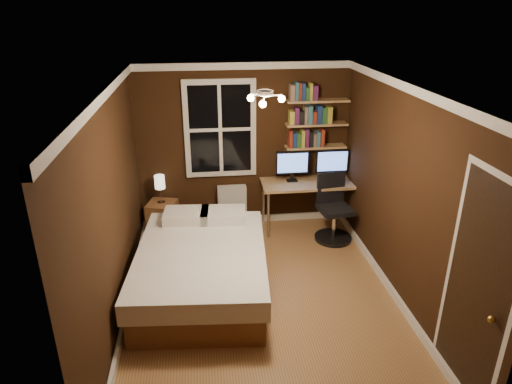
{
  "coord_description": "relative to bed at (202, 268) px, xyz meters",
  "views": [
    {
      "loc": [
        -0.64,
        -4.49,
        3.3
      ],
      "look_at": [
        -0.02,
        0.45,
        1.2
      ],
      "focal_mm": 32.0,
      "sensor_mm": 36.0,
      "label": 1
    }
  ],
  "objects": [
    {
      "name": "desk",
      "position": [
        1.74,
        1.49,
        0.39
      ],
      "size": [
        1.6,
        0.6,
        0.76
      ],
      "color": "tan",
      "rests_on": "ground"
    },
    {
      "name": "door_knob",
      "position": [
        2.25,
        -2.14,
        0.69
      ],
      "size": [
        0.06,
        0.06,
        0.06
      ],
      "primitive_type": "sphere",
      "color": "gold",
      "rests_on": "door"
    },
    {
      "name": "bookshelf_lower",
      "position": [
        1.78,
        1.69,
        0.94
      ],
      "size": [
        0.92,
        0.22,
        0.03
      ],
      "primitive_type": "cube",
      "color": "tan",
      "rests_on": "wall_back"
    },
    {
      "name": "wall_right",
      "position": [
        2.3,
        -0.29,
        0.94
      ],
      "size": [
        0.04,
        4.2,
        2.5
      ],
      "primitive_type": "cube",
      "color": "black",
      "rests_on": "ground"
    },
    {
      "name": "nightstand",
      "position": [
        -0.57,
        1.56,
        -0.05
      ],
      "size": [
        0.5,
        0.5,
        0.51
      ],
      "primitive_type": "cube",
      "rotation": [
        0.0,
        0.0,
        -0.26
      ],
      "color": "brown",
      "rests_on": "ground"
    },
    {
      "name": "bed",
      "position": [
        0.0,
        0.0,
        0.0
      ],
      "size": [
        1.68,
        2.22,
        0.71
      ],
      "rotation": [
        0.0,
        0.0,
        -0.08
      ],
      "color": "brown",
      "rests_on": "ground"
    },
    {
      "name": "office_chair",
      "position": [
        1.94,
        1.09,
        0.07
      ],
      "size": [
        0.55,
        0.55,
        0.99
      ],
      "rotation": [
        0.0,
        0.0,
        0.13
      ],
      "color": "black",
      "rests_on": "ground"
    },
    {
      "name": "window",
      "position": [
        0.35,
        1.78,
        1.24
      ],
      "size": [
        1.06,
        0.06,
        1.46
      ],
      "primitive_type": "cube",
      "color": "silver",
      "rests_on": "wall_back"
    },
    {
      "name": "bookshelf_middle",
      "position": [
        1.78,
        1.69,
        1.29
      ],
      "size": [
        0.92,
        0.22,
        0.03
      ],
      "primitive_type": "cube",
      "color": "tan",
      "rests_on": "wall_back"
    },
    {
      "name": "ceiling_fixture",
      "position": [
        0.7,
        -0.39,
        2.09
      ],
      "size": [
        0.44,
        0.44,
        0.18
      ],
      "primitive_type": null,
      "color": "beige",
      "rests_on": "ceiling"
    },
    {
      "name": "ceiling",
      "position": [
        0.7,
        -0.29,
        2.19
      ],
      "size": [
        3.2,
        4.2,
        0.02
      ],
      "primitive_type": "cube",
      "color": "white",
      "rests_on": "wall_back"
    },
    {
      "name": "books_row_lower",
      "position": [
        1.78,
        1.69,
        1.07
      ],
      "size": [
        0.54,
        0.16,
        0.23
      ],
      "primitive_type": null,
      "color": "maroon",
      "rests_on": "bookshelf_lower"
    },
    {
      "name": "bedside_lamp",
      "position": [
        -0.57,
        1.56,
        0.42
      ],
      "size": [
        0.15,
        0.15,
        0.44
      ],
      "primitive_type": null,
      "color": "beige",
      "rests_on": "nightstand"
    },
    {
      "name": "books_row_upper",
      "position": [
        1.78,
        1.69,
        1.77
      ],
      "size": [
        0.42,
        0.16,
        0.23
      ],
      "primitive_type": null,
      "color": "#2B5D28",
      "rests_on": "bookshelf_upper"
    },
    {
      "name": "door",
      "position": [
        2.29,
        -1.84,
        0.72
      ],
      "size": [
        0.03,
        0.82,
        2.05
      ],
      "primitive_type": null,
      "color": "black",
      "rests_on": "ground"
    },
    {
      "name": "books_row_middle",
      "position": [
        1.78,
        1.69,
        1.42
      ],
      "size": [
        0.54,
        0.16,
        0.23
      ],
      "primitive_type": null,
      "color": "navy",
      "rests_on": "bookshelf_middle"
    },
    {
      "name": "wall_back",
      "position": [
        0.7,
        1.81,
        0.94
      ],
      "size": [
        3.2,
        0.04,
        2.5
      ],
      "primitive_type": "cube",
      "color": "black",
      "rests_on": "ground"
    },
    {
      "name": "radiator",
      "position": [
        0.5,
        1.7,
        0.03
      ],
      "size": [
        0.44,
        0.15,
        0.66
      ],
      "primitive_type": "cube",
      "color": "silver",
      "rests_on": "ground"
    },
    {
      "name": "monitor_right",
      "position": [
        2.02,
        1.57,
        0.69
      ],
      "size": [
        0.51,
        0.12,
        0.47
      ],
      "primitive_type": null,
      "color": "black",
      "rests_on": "desk"
    },
    {
      "name": "monitor_left",
      "position": [
        1.41,
        1.57,
        0.69
      ],
      "size": [
        0.51,
        0.12,
        0.47
      ],
      "primitive_type": null,
      "color": "black",
      "rests_on": "desk"
    },
    {
      "name": "desk_lamp",
      "position": [
        2.45,
        1.38,
        0.67
      ],
      "size": [
        0.14,
        0.32,
        0.44
      ],
      "primitive_type": null,
      "color": "silver",
      "rests_on": "desk"
    },
    {
      "name": "floor",
      "position": [
        0.7,
        -0.29,
        -0.31
      ],
      "size": [
        4.2,
        4.2,
        0.0
      ],
      "primitive_type": "plane",
      "color": "brown",
      "rests_on": "ground"
    },
    {
      "name": "wall_left",
      "position": [
        -0.9,
        -0.29,
        0.94
      ],
      "size": [
        0.04,
        4.2,
        2.5
      ],
      "primitive_type": "cube",
      "color": "black",
      "rests_on": "ground"
    },
    {
      "name": "bookshelf_upper",
      "position": [
        1.78,
        1.69,
        1.64
      ],
      "size": [
        0.92,
        0.22,
        0.03
      ],
      "primitive_type": "cube",
      "color": "tan",
      "rests_on": "wall_back"
    }
  ]
}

